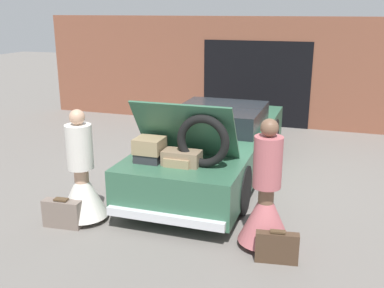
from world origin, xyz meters
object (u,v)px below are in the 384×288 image
at_px(person_right, 266,203).
at_px(suitcase_beside_right_person, 277,247).
at_px(suitcase_beside_left_person, 62,214).
at_px(car, 215,144).
at_px(person_left, 82,183).

relative_size(person_right, suitcase_beside_right_person, 3.20).
bearing_deg(person_right, suitcase_beside_left_person, 109.75).
relative_size(person_right, suitcase_beside_left_person, 3.04).
bearing_deg(person_right, car, 41.43).
distance_m(car, person_right, 2.71).
height_order(suitcase_beside_left_person, suitcase_beside_right_person, suitcase_beside_left_person).
xyz_separation_m(suitcase_beside_left_person, suitcase_beside_right_person, (3.01, 0.01, -0.00)).
xyz_separation_m(person_right, suitcase_beside_left_person, (-2.80, -0.36, -0.40)).
bearing_deg(suitcase_beside_right_person, car, 119.31).
height_order(person_right, suitcase_beside_left_person, person_right).
bearing_deg(person_left, person_right, 93.49).
relative_size(car, suitcase_beside_left_person, 9.21).
bearing_deg(suitcase_beside_left_person, person_right, 7.34).
relative_size(person_left, suitcase_beside_right_person, 3.11).
xyz_separation_m(car, suitcase_beside_left_person, (-1.48, -2.73, -0.38)).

